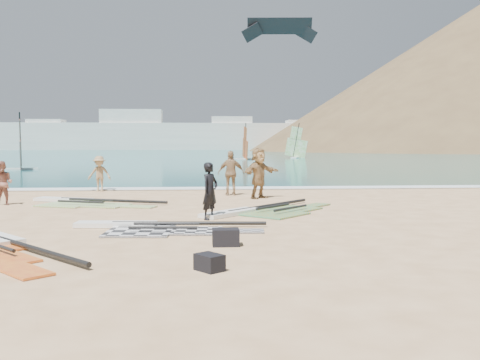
{
  "coord_description": "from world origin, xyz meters",
  "views": [
    {
      "loc": [
        0.12,
        -12.73,
        2.17
      ],
      "look_at": [
        1.4,
        4.0,
        1.0
      ],
      "focal_mm": 40.0,
      "sensor_mm": 36.0,
      "label": 1
    }
  ],
  "objects": [
    {
      "name": "surf_line",
      "position": [
        0.0,
        12.3,
        0.0
      ],
      "size": [
        300.0,
        1.2,
        0.04
      ],
      "primitive_type": "cube",
      "color": "white",
      "rests_on": "ground"
    },
    {
      "name": "person_wetsuit",
      "position": [
        0.42,
        2.3,
        0.81
      ],
      "size": [
        0.67,
        0.7,
        1.62
      ],
      "primitive_type": "imported",
      "rotation": [
        0.0,
        0.0,
        0.91
      ],
      "color": "black",
      "rests_on": "ground"
    },
    {
      "name": "far_town",
      "position": [
        -15.72,
        150.0,
        4.49
      ],
      "size": [
        160.0,
        8.0,
        12.0
      ],
      "color": "white",
      "rests_on": "ground"
    },
    {
      "name": "gear_bag_far",
      "position": [
        0.28,
        -3.77,
        0.14
      ],
      "size": [
        0.55,
        0.58,
        0.29
      ],
      "primitive_type": "cube",
      "rotation": [
        0.0,
        0.0,
        -0.91
      ],
      "color": "black",
      "rests_on": "ground"
    },
    {
      "name": "windsurfer_centre",
      "position": [
        5.96,
        55.09,
        1.35
      ],
      "size": [
        2.66,
        3.15,
        4.73
      ],
      "rotation": [
        0.0,
        0.0,
        0.13
      ],
      "color": "white",
      "rests_on": "ground"
    },
    {
      "name": "rig_orange",
      "position": [
        2.09,
        3.66,
        0.05
      ],
      "size": [
        4.61,
        4.35,
        0.2
      ],
      "rotation": [
        0.0,
        0.0,
        0.83
      ],
      "color": "orange",
      "rests_on": "ground"
    },
    {
      "name": "sea",
      "position": [
        0.0,
        132.0,
        0.0
      ],
      "size": [
        300.0,
        240.0,
        0.06
      ],
      "primitive_type": "cube",
      "color": "#0E635D",
      "rests_on": "ground"
    },
    {
      "name": "beachgoer_right",
      "position": [
        2.43,
        7.92,
        0.99
      ],
      "size": [
        1.76,
        1.65,
        1.98
      ],
      "primitive_type": "imported",
      "rotation": [
        0.0,
        0.0,
        0.72
      ],
      "color": "#A57C4C",
      "rests_on": "ground"
    },
    {
      "name": "beachgoer_mid",
      "position": [
        -4.34,
        11.5,
        0.79
      ],
      "size": [
        1.07,
        0.67,
        1.59
      ],
      "primitive_type": "imported",
      "rotation": [
        0.0,
        0.0,
        -0.08
      ],
      "color": "#9C7D54",
      "rests_on": "ground"
    },
    {
      "name": "windsurfer_left",
      "position": [
        -13.9,
        30.51,
        1.33
      ],
      "size": [
        2.62,
        2.98,
        4.6
      ],
      "rotation": [
        0.0,
        0.0,
        0.28
      ],
      "color": "white",
      "rests_on": "ground"
    },
    {
      "name": "beachgoer_back",
      "position": [
        1.43,
        9.24,
        0.92
      ],
      "size": [
        1.08,
        0.45,
        1.85
      ],
      "primitive_type": "imported",
      "rotation": [
        0.0,
        0.0,
        3.14
      ],
      "color": "#9F7C55",
      "rests_on": "ground"
    },
    {
      "name": "beachgoer_left",
      "position": [
        -6.72,
        6.36,
        0.77
      ],
      "size": [
        0.84,
        0.71,
        1.54
      ],
      "primitive_type": "imported",
      "rotation": [
        0.0,
        0.0,
        -0.18
      ],
      "color": "#9D604E",
      "rests_on": "ground"
    },
    {
      "name": "rig_green",
      "position": [
        -4.09,
        6.6,
        0.05
      ],
      "size": [
        5.07,
        3.22,
        0.2
      ],
      "rotation": [
        0.0,
        0.0,
        -0.37
      ],
      "color": "#74B61D",
      "rests_on": "ground"
    },
    {
      "name": "ground",
      "position": [
        0.0,
        0.0,
        0.0
      ],
      "size": [
        300.0,
        300.0,
        0.0
      ],
      "primitive_type": "plane",
      "color": "#D9B07F",
      "rests_on": "ground"
    },
    {
      "name": "gear_bag_near",
      "position": [
        0.67,
        -1.57,
        0.18
      ],
      "size": [
        0.56,
        0.41,
        0.36
      ],
      "primitive_type": "cube",
      "rotation": [
        0.0,
        0.0,
        0.01
      ],
      "color": "black",
      "rests_on": "ground"
    },
    {
      "name": "kitesurf_kite",
      "position": [
        8.21,
        41.16,
        13.63
      ],
      "size": [
        7.69,
        1.41,
        2.47
      ],
      "rotation": [
        0.0,
        0.0,
        -0.09
      ],
      "color": "black",
      "rests_on": "ground"
    },
    {
      "name": "rig_grey",
      "position": [
        -1.11,
        0.66,
        0.05
      ],
      "size": [
        4.93,
        2.13,
        0.19
      ],
      "rotation": [
        0.0,
        0.0,
        -0.08
      ],
      "color": "black",
      "rests_on": "ground"
    },
    {
      "name": "windsurfer_right",
      "position": [
        13.63,
        61.1,
        1.4
      ],
      "size": [
        3.02,
        2.78,
        4.95
      ],
      "rotation": [
        0.0,
        0.0,
        1.12
      ],
      "color": "white",
      "rests_on": "ground"
    }
  ]
}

